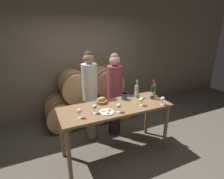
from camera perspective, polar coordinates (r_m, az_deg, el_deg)
name	(u,v)px	position (r m, az deg, el deg)	size (l,w,h in m)	color
ground_plane	(115,152)	(3.44, 1.05, -19.77)	(10.00, 10.00, 0.00)	#665E51
stone_wall_back	(82,52)	(4.51, -9.72, 11.84)	(10.00, 0.12, 3.20)	#7F705B
barrel_stack	(91,98)	(4.27, -7.03, -2.65)	(2.16, 0.83, 1.29)	tan
tasting_table	(115,113)	(2.99, 1.14, -7.55)	(1.87, 0.71, 0.94)	olive
person_left	(90,96)	(3.39, -7.10, -2.10)	(0.29, 0.29, 1.79)	#756651
person_right	(115,94)	(3.58, 0.85, -1.40)	(0.31, 0.31, 1.73)	#232326
wine_bottle_red	(152,92)	(3.28, 13.04, -0.92)	(0.07, 0.07, 0.34)	#193819
wine_bottle_white	(137,91)	(3.30, 8.02, -0.58)	(0.07, 0.07, 0.34)	#ADBC7F
wine_bottle_rose	(153,90)	(3.40, 13.38, -0.24)	(0.07, 0.07, 0.35)	#BC8E93
blue_crock	(124,96)	(3.19, 4.05, -2.17)	(0.11, 0.11, 0.12)	#335693
bread_basket	(101,101)	(3.04, -3.47, -3.73)	(0.20, 0.20, 0.11)	olive
cheese_plate	(107,112)	(2.72, -1.79, -7.30)	(0.24, 0.24, 0.04)	white
wine_glass_far_left	(79,111)	(2.57, -10.63, -7.05)	(0.08, 0.08, 0.14)	white
wine_glass_left	(95,107)	(2.67, -5.68, -5.75)	(0.08, 0.08, 0.14)	white
wine_glass_center	(119,106)	(2.70, 2.19, -5.42)	(0.08, 0.08, 0.14)	white
wine_glass_right	(141,100)	(2.96, 9.60, -3.34)	(0.08, 0.08, 0.14)	white
wine_glass_far_right	(163,99)	(3.07, 16.22, -3.01)	(0.08, 0.08, 0.14)	white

